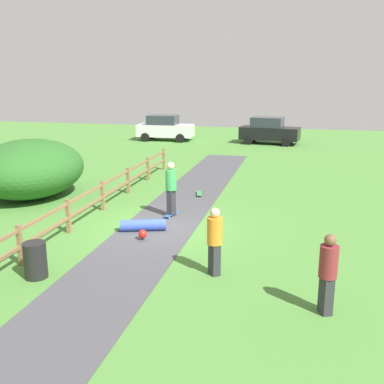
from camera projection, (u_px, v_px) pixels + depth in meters
ground_plane at (160, 226)px, 15.00m from camera, size 60.00×60.00×0.00m
asphalt_path at (160, 226)px, 15.00m from camera, size 2.40×28.00×0.02m
wooden_fence at (87, 202)px, 15.42m from camera, size 0.12×18.12×1.10m
bush_large at (30, 169)px, 18.40m from camera, size 4.12×4.95×2.34m
trash_bin at (35, 260)px, 11.09m from camera, size 0.56×0.56×0.90m
skater_riding at (171, 186)px, 15.76m from camera, size 0.46×0.82×1.93m
skater_fallen at (143, 226)px, 14.41m from camera, size 1.48×1.33×0.36m
skateboard_loose at (199, 193)px, 18.84m from camera, size 0.38×0.82×0.08m
bystander_maroon at (328, 270)px, 9.28m from camera, size 0.50×0.50×1.74m
bystander_orange at (215, 238)px, 11.14m from camera, size 0.53×0.53×1.73m
parked_car_white at (165, 128)px, 34.63m from camera, size 4.24×2.08×1.92m
parked_car_black at (269, 131)px, 32.88m from camera, size 4.39×2.43×1.92m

